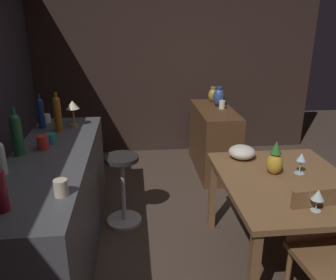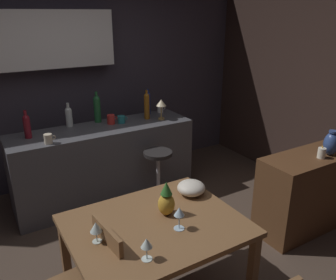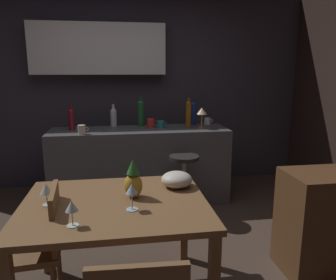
% 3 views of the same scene
% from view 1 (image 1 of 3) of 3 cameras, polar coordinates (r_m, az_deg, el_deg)
% --- Properties ---
extents(ground_plane, '(9.00, 9.00, 0.00)m').
position_cam_1_polar(ground_plane, '(3.05, 9.06, -18.62)').
color(ground_plane, '#47382D').
extents(wall_side_right, '(0.10, 4.40, 2.60)m').
position_cam_1_polar(wall_side_right, '(4.90, -1.27, 12.89)').
color(wall_side_right, '#33231E').
rests_on(wall_side_right, ground_plane).
extents(dining_table, '(1.21, 0.97, 0.74)m').
position_cam_1_polar(dining_table, '(2.74, 19.25, -7.99)').
color(dining_table, brown).
rests_on(dining_table, ground_plane).
extents(kitchen_counter, '(2.10, 0.60, 0.90)m').
position_cam_1_polar(kitchen_counter, '(2.92, -18.26, -10.65)').
color(kitchen_counter, '#4C4C51').
rests_on(kitchen_counter, ground_plane).
extents(sideboard_cabinet, '(1.10, 0.44, 0.82)m').
position_cam_1_polar(sideboard_cabinet, '(4.40, 7.64, 0.02)').
color(sideboard_cabinet, '#56351E').
rests_on(sideboard_cabinet, ground_plane).
extents(chair_near_window, '(0.43, 0.43, 0.86)m').
position_cam_1_polar(chair_near_window, '(2.48, 24.61, -16.33)').
color(chair_near_window, brown).
rests_on(chair_near_window, ground_plane).
extents(bar_stool, '(0.34, 0.34, 0.69)m').
position_cam_1_polar(bar_stool, '(3.27, -7.58, -7.94)').
color(bar_stool, '#262323').
rests_on(bar_stool, ground_plane).
extents(wine_glass_left, '(0.07, 0.07, 0.17)m').
position_cam_1_polar(wine_glass_left, '(2.80, 21.43, -2.86)').
color(wine_glass_left, silver).
rests_on(wine_glass_left, dining_table).
extents(wine_glass_right, '(0.08, 0.08, 0.15)m').
position_cam_1_polar(wine_glass_right, '(2.32, 23.81, -8.48)').
color(wine_glass_right, silver).
rests_on(wine_glass_right, dining_table).
extents(pineapple_centerpiece, '(0.12, 0.12, 0.27)m').
position_cam_1_polar(pineapple_centerpiece, '(2.74, 17.46, -3.22)').
color(pineapple_centerpiece, gold).
rests_on(pineapple_centerpiece, dining_table).
extents(fruit_bowl, '(0.23, 0.23, 0.11)m').
position_cam_1_polar(fruit_bowl, '(2.99, 12.27, -1.98)').
color(fruit_bowl, beige).
rests_on(fruit_bowl, dining_table).
extents(wine_bottle_green, '(0.08, 0.08, 0.37)m').
position_cam_1_polar(wine_bottle_green, '(2.77, -24.02, 1.10)').
color(wine_bottle_green, '#1E592D').
rests_on(wine_bottle_green, kitchen_counter).
extents(wine_bottle_amber, '(0.07, 0.07, 0.36)m').
position_cam_1_polar(wine_bottle_amber, '(3.24, -18.03, 4.39)').
color(wine_bottle_amber, '#8C5114').
rests_on(wine_bottle_amber, kitchen_counter).
extents(wine_bottle_cobalt, '(0.06, 0.06, 0.33)m').
position_cam_1_polar(wine_bottle_cobalt, '(3.39, -20.53, 4.40)').
color(wine_bottle_cobalt, navy).
rests_on(wine_bottle_cobalt, kitchen_counter).
extents(cup_white, '(0.11, 0.08, 0.09)m').
position_cam_1_polar(cup_white, '(3.59, -19.64, 3.44)').
color(cup_white, white).
rests_on(cup_white, kitchen_counter).
extents(cup_teal, '(0.12, 0.09, 0.09)m').
position_cam_1_polar(cup_teal, '(2.96, -19.06, 0.21)').
color(cup_teal, teal).
rests_on(cup_teal, kitchen_counter).
extents(cup_red, '(0.13, 0.09, 0.11)m').
position_cam_1_polar(cup_red, '(2.86, -20.21, -0.39)').
color(cup_red, red).
rests_on(cup_red, kitchen_counter).
extents(cup_cream, '(0.12, 0.08, 0.10)m').
position_cam_1_polar(cup_cream, '(2.09, -17.49, -7.61)').
color(cup_cream, beige).
rests_on(cup_cream, kitchen_counter).
extents(counter_lamp, '(0.12, 0.12, 0.25)m').
position_cam_1_polar(counter_lamp, '(3.35, -15.66, 5.33)').
color(counter_lamp, '#A58447').
rests_on(counter_lamp, kitchen_counter).
extents(pillar_candle_tall, '(0.07, 0.07, 0.13)m').
position_cam_1_polar(pillar_candle_tall, '(4.29, 9.04, 5.86)').
color(pillar_candle_tall, white).
rests_on(pillar_candle_tall, sideboard_cabinet).
extents(vase_ceramic_blue, '(0.15, 0.15, 0.25)m').
position_cam_1_polar(vase_ceramic_blue, '(4.41, 8.52, 7.14)').
color(vase_ceramic_blue, '#334C8C').
rests_on(vase_ceramic_blue, sideboard_cabinet).
extents(vase_brass, '(0.13, 0.13, 0.20)m').
position_cam_1_polar(vase_brass, '(4.65, 7.56, 7.51)').
color(vase_brass, '#B78C38').
rests_on(vase_brass, sideboard_cabinet).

